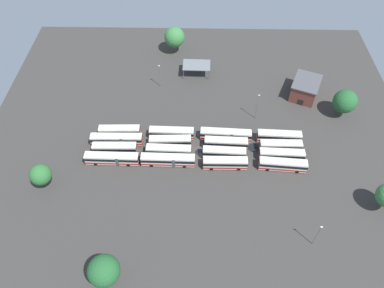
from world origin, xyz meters
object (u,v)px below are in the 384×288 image
Objects in this scene: maintenance_shelter at (197,65)px; tree_east_edge at (174,37)px; bus_row1_slot3 at (225,163)px; lamp_post_far_corner at (257,106)px; bus_row3_slot2 at (115,148)px; tree_west_edge at (41,175)px; bus_row2_slot2 at (169,151)px; bus_row0_slot2 at (282,155)px; bus_row2_slot3 at (168,160)px; bus_row1_slot1 at (226,143)px; bus_row1_slot2 at (224,153)px; bus_row0_slot0 at (279,136)px; bus_row2_slot1 at (170,141)px; lamp_post_near_entrance at (160,75)px; tree_north_edge at (345,101)px; tree_south_edge at (104,271)px; bus_row0_slot3 at (283,165)px; bus_row2_slot0 at (172,133)px; bus_row1_slot0 at (226,135)px; bus_row3_slot3 at (112,158)px; bus_row3_slot0 at (120,131)px; bus_row3_slot1 at (117,139)px; depot_building at (305,88)px; bus_row0_slot1 at (281,146)px; lamp_post_mid_lot at (317,235)px.

tree_east_edge is (8.19, -12.81, 2.59)m from maintenance_shelter.
lamp_post_far_corner is at bearing -117.98° from bus_row1_slot3.
maintenance_shelter reaches higher than bus_row3_slot2.
bus_row2_slot2 is at bearing -160.84° from tree_west_edge.
bus_row2_slot3 is (31.83, 2.42, 0.00)m from bus_row0_slot2.
bus_row1_slot1 is 49.51m from tree_east_edge.
bus_row0_slot0 is at bearing -158.15° from bus_row1_slot2.
bus_row0_slot2 is at bearing 172.21° from bus_row2_slot1.
tree_north_edge is (-57.56, 12.60, 1.08)m from lamp_post_near_entrance.
bus_row2_slot2 is 38.28m from tree_south_edge.
bus_row0_slot3 is 33.19m from bus_row2_slot0.
bus_row0_slot0 is at bearing -173.39° from bus_row3_slot2.
bus_row1_slot0 and bus_row2_slot0 have the same top height.
bus_row3_slot3 is at bearing -0.64° from bus_row2_slot3.
tree_west_edge is at bearing 13.78° from bus_row2_slot3.
bus_row0_slot2 is (0.22, 6.93, -0.00)m from bus_row0_slot0.
maintenance_shelter is (-23.10, -39.71, 1.93)m from bus_row3_slot3.
bus_row3_slot0 is 37.09m from maintenance_shelter.
bus_row3_slot0 is at bearing 52.50° from maintenance_shelter.
lamp_post_far_corner is at bearing -161.67° from bus_row2_slot0.
bus_row1_slot0 is 32.52m from bus_row3_slot2.
bus_row1_slot2 is 16.96m from bus_row2_slot0.
lamp_post_far_corner is 1.02× the size of tree_north_edge.
bus_row1_slot2 is 0.81× the size of bus_row3_slot1.
bus_row1_slot1 is 0.95× the size of bus_row2_slot0.
lamp_post_near_entrance is 0.91× the size of tree_north_edge.
bus_row0_slot3 is at bearing 172.29° from bus_row2_slot2.
lamp_post_near_entrance is (4.87, -26.35, 2.87)m from bus_row2_slot1.
depot_building reaches higher than bus_row1_slot3.
bus_row1_slot1 is 39.34m from tree_north_edge.
bus_row2_slot1 is 35.81m from tree_west_edge.
bus_row2_slot3 is (32.05, 9.35, 0.00)m from bus_row0_slot0.
depot_building reaches higher than bus_row1_slot2.
bus_row2_slot0 is at bearing 18.33° from lamp_post_far_corner.
bus_row1_slot2 is 1.55× the size of tree_west_edge.
depot_building is at bearing -147.52° from lamp_post_far_corner.
bus_row0_slot1 is 1.19× the size of tree_east_edge.
bus_row2_slot2 is 1.36× the size of tree_north_edge.
bus_row3_slot3 is 1.17× the size of depot_building.
bus_row3_slot2 is at bearing 10.53° from bus_row2_slot1.
lamp_post_mid_lot is 46.84m from tree_north_edge.
bus_row0_slot0 and bus_row3_slot0 have the same top height.
bus_row0_slot1 is at bearing 125.73° from maintenance_shelter.
bus_row0_slot3 is 0.88× the size of bus_row3_slot1.
bus_row2_slot0 is at bearing -151.15° from tree_west_edge.
bus_row1_slot1 is at bearing 10.45° from bus_row0_slot0.
lamp_post_mid_lot reaches higher than bus_row2_slot0.
tree_east_edge is (32.82, -43.34, 4.52)m from bus_row0_slot0.
tree_south_edge is (37.28, 51.66, 1.15)m from lamp_post_far_corner.
bus_row0_slot2 is 31.92m from bus_row2_slot3.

